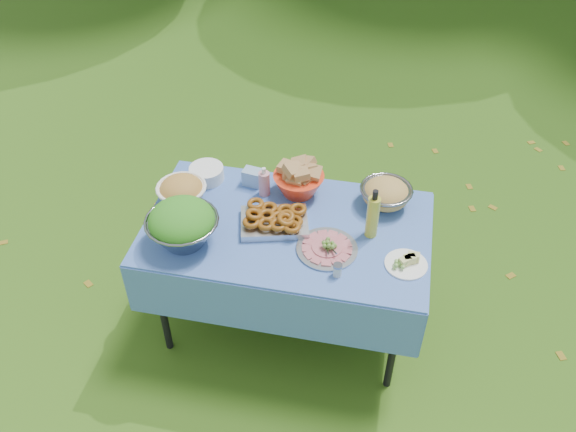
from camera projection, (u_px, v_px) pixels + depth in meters
The scene contains 14 objects.
ground at pixel (287, 320), 3.64m from camera, with size 80.00×80.00×0.00m, color #1B3E0B.
picnic_table at pixel (287, 277), 3.38m from camera, with size 1.46×0.86×0.76m, color #84B4FF.
salad_bowl at pixel (182, 224), 2.97m from camera, with size 0.36×0.36×0.24m, color gray, non-canonical shape.
pasta_bowl_white at pixel (182, 190), 3.23m from camera, with size 0.26×0.26×0.15m, color white, non-canonical shape.
plate_stack at pixel (207, 173), 3.40m from camera, with size 0.19×0.19×0.08m, color white.
wipes_box at pixel (253, 177), 3.36m from camera, with size 0.10×0.07×0.09m, color #8CB0D8.
sanitizer_bottle at pixel (264, 181), 3.27m from camera, with size 0.06×0.06×0.17m, color pink.
bread_bowl at pixel (299, 179), 3.27m from camera, with size 0.28×0.28×0.18m, color #F13B1A, non-canonical shape.
pasta_bowl_steel at pixel (386, 193), 3.22m from camera, with size 0.27×0.27×0.15m, color gray, non-canonical shape.
fried_tray at pixel (274, 220), 3.11m from camera, with size 0.34×0.24×0.08m, color silver.
charcuterie_platter at pixel (327, 244), 2.98m from camera, with size 0.31×0.31×0.07m, color #A3A6AA.
oil_bottle at pixel (373, 213), 2.99m from camera, with size 0.06×0.06×0.29m, color gold.
cheese_plate at pixel (407, 261), 2.91m from camera, with size 0.21×0.21×0.06m, color white.
shaker at pixel (337, 270), 2.85m from camera, with size 0.04×0.04×0.07m, color silver.
Camera 1 is at (0.47, -2.25, 2.89)m, focal length 38.00 mm.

